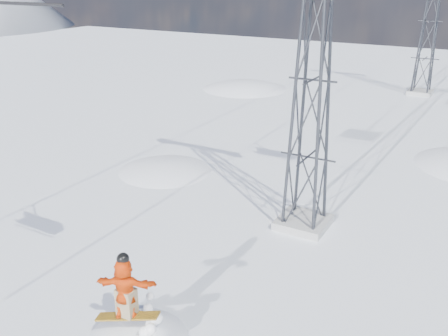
% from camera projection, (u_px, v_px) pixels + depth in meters
% --- Properties ---
extents(snow_terrain, '(39.00, 37.00, 22.00)m').
position_uv_depth(snow_terrain, '(289.00, 251.00, 35.47)').
color(snow_terrain, white).
rests_on(snow_terrain, ground).
extents(lift_tower_near, '(5.20, 1.80, 11.43)m').
position_uv_depth(lift_tower_near, '(312.00, 81.00, 16.69)').
color(lift_tower_near, '#999999').
rests_on(lift_tower_near, ground).
extents(lift_tower_far, '(5.20, 1.80, 11.43)m').
position_uv_depth(lift_tower_far, '(430.00, 22.00, 36.93)').
color(lift_tower_far, '#999999').
rests_on(lift_tower_far, ground).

